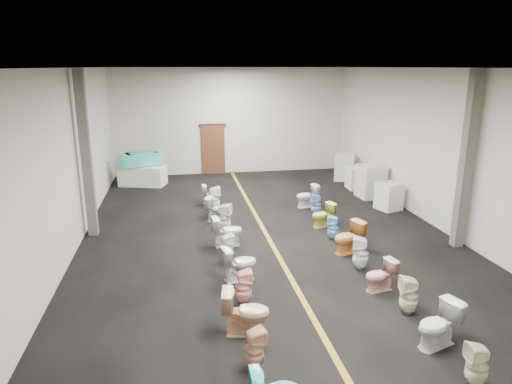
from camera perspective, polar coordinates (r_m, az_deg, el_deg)
floor at (r=12.66m, az=1.44°, el=-5.55°), size 16.00×16.00×0.00m
ceiling at (r=11.82m, az=1.59°, el=15.27°), size 16.00×16.00×0.00m
wall_back at (r=19.86m, az=-3.14°, el=8.81°), size 10.00×0.00×10.00m
wall_front at (r=4.86m, az=21.18°, el=-13.72°), size 10.00×0.00×10.00m
wall_left at (r=12.10m, az=-22.43°, el=3.38°), size 0.00×16.00×16.00m
wall_right at (r=13.92m, az=22.20°, el=4.85°), size 0.00×16.00×16.00m
aisle_stripe at (r=12.66m, az=1.44°, el=-5.54°), size 0.12×15.60×0.01m
back_door at (r=19.89m, az=-5.37°, el=5.29°), size 1.00×0.10×2.10m
door_frame at (r=19.74m, az=-5.45°, el=8.35°), size 1.15×0.08×0.10m
column_left at (r=13.01m, az=-20.47°, el=4.35°), size 0.25×0.25×4.50m
column_right at (r=12.55m, az=24.80°, el=3.52°), size 0.25×0.25×4.50m
display_table at (r=18.49m, az=-13.97°, el=2.01°), size 1.91×1.34×0.77m
bathtub at (r=18.35m, az=-14.11°, el=4.09°), size 1.78×1.10×0.55m
appliance_crate_a at (r=15.50m, az=16.28°, el=-0.53°), size 0.86×0.86×0.87m
appliance_crate_b at (r=16.75m, az=14.14°, el=1.31°), size 0.92×0.92×1.16m
appliance_crate_c at (r=17.83m, az=12.59°, el=1.74°), size 0.78×0.78×0.85m
appliance_crate_d at (r=19.09m, az=11.00°, el=3.06°), size 1.00×1.00×1.07m
toilet_left_1 at (r=7.41m, az=-0.20°, el=-19.04°), size 0.38×0.38×0.68m
toilet_left_2 at (r=8.18m, az=-1.28°, el=-14.76°), size 0.89×0.61×0.84m
toilet_left_3 at (r=9.14m, az=-1.58°, el=-11.77°), size 0.33×0.32×0.71m
toilet_left_4 at (r=10.06m, az=-2.12°, el=-8.89°), size 0.85×0.61×0.79m
toilet_left_5 at (r=11.01m, az=-3.65°, el=-6.99°), size 0.40×0.39×0.68m
toilet_left_6 at (r=11.90m, az=-3.64°, el=-4.91°), size 0.83×0.53×0.80m
toilet_left_7 at (r=12.85m, az=-4.01°, el=-3.26°), size 0.51×0.51×0.84m
toilet_left_8 at (r=13.78m, az=-4.73°, el=-2.17°), size 0.84×0.66×0.76m
toilet_left_9 at (r=14.74m, az=-5.26°, el=-0.88°), size 0.40×0.40×0.82m
toilet_left_10 at (r=15.63m, az=-5.59°, el=-0.24°), size 0.67×0.41×0.66m
toilet_right_0 at (r=7.76m, az=25.90°, el=-18.94°), size 0.35×0.35×0.70m
toilet_right_1 at (r=8.43m, az=21.85°, el=-15.18°), size 0.88×0.67×0.80m
toilet_right_2 at (r=9.24m, az=18.57°, el=-12.15°), size 0.40×0.39×0.76m
toilet_right_3 at (r=9.97m, az=15.26°, el=-10.05°), size 0.72×0.50×0.68m
toilet_right_4 at (r=10.82m, az=12.95°, el=-7.46°), size 0.48×0.48×0.79m
toilet_right_5 at (r=11.67m, az=11.49°, el=-5.59°), size 0.91×0.70×0.82m
toilet_right_6 at (r=12.49m, az=9.64°, el=-4.41°), size 0.41×0.40×0.68m
toilet_right_7 at (r=13.44m, az=8.37°, el=-2.87°), size 0.77×0.58×0.70m
toilet_right_8 at (r=14.45m, az=7.52°, el=-1.56°), size 0.32×0.31×0.69m
toilet_right_9 at (r=15.22m, az=6.41°, el=-0.51°), size 0.79×0.52×0.75m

